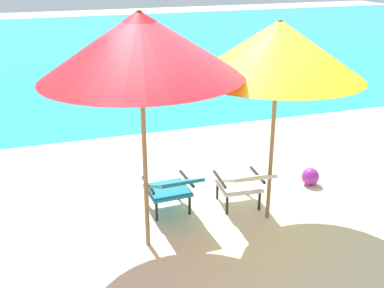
{
  "coord_description": "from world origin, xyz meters",
  "views": [
    {
      "loc": [
        -1.86,
        -4.96,
        3.12
      ],
      "look_at": [
        0.0,
        0.66,
        0.75
      ],
      "focal_mm": 45.06,
      "sensor_mm": 36.0,
      "label": 1
    }
  ],
  "objects_px": {
    "lounge_chair_left": "(172,187)",
    "beach_ball": "(310,177)",
    "lounge_chair_right": "(243,183)",
    "beach_umbrella_left": "(140,45)",
    "beach_umbrella_right": "(278,49)",
    "swim_buoy": "(114,73)"
  },
  "relations": [
    {
      "from": "lounge_chair_left",
      "to": "beach_ball",
      "type": "height_order",
      "value": "lounge_chair_left"
    },
    {
      "from": "lounge_chair_right",
      "to": "beach_umbrella_left",
      "type": "xyz_separation_m",
      "value": [
        -1.34,
        -0.37,
        1.87
      ]
    },
    {
      "from": "beach_umbrella_right",
      "to": "beach_ball",
      "type": "distance_m",
      "value": 2.32
    },
    {
      "from": "swim_buoy",
      "to": "beach_umbrella_right",
      "type": "height_order",
      "value": "beach_umbrella_right"
    },
    {
      "from": "beach_ball",
      "to": "beach_umbrella_right",
      "type": "bearing_deg",
      "value": -147.21
    },
    {
      "from": "swim_buoy",
      "to": "lounge_chair_left",
      "type": "height_order",
      "value": "lounge_chair_left"
    },
    {
      "from": "beach_umbrella_left",
      "to": "lounge_chair_left",
      "type": "bearing_deg",
      "value": 49.68
    },
    {
      "from": "lounge_chair_left",
      "to": "lounge_chair_right",
      "type": "relative_size",
      "value": 0.99
    },
    {
      "from": "beach_umbrella_right",
      "to": "swim_buoy",
      "type": "bearing_deg",
      "value": 94.16
    },
    {
      "from": "swim_buoy",
      "to": "beach_ball",
      "type": "height_order",
      "value": "beach_ball"
    },
    {
      "from": "swim_buoy",
      "to": "beach_umbrella_right",
      "type": "distance_m",
      "value": 8.24
    },
    {
      "from": "swim_buoy",
      "to": "lounge_chair_left",
      "type": "distance_m",
      "value": 7.58
    },
    {
      "from": "lounge_chair_left",
      "to": "beach_umbrella_right",
      "type": "distance_m",
      "value": 2.09
    },
    {
      "from": "beach_umbrella_right",
      "to": "beach_ball",
      "type": "height_order",
      "value": "beach_umbrella_right"
    },
    {
      "from": "beach_ball",
      "to": "lounge_chair_right",
      "type": "bearing_deg",
      "value": -162.68
    },
    {
      "from": "swim_buoy",
      "to": "lounge_chair_right",
      "type": "height_order",
      "value": "lounge_chair_right"
    },
    {
      "from": "swim_buoy",
      "to": "beach_ball",
      "type": "distance_m",
      "value": 7.49
    },
    {
      "from": "lounge_chair_right",
      "to": "swim_buoy",
      "type": "bearing_deg",
      "value": 92.59
    },
    {
      "from": "beach_umbrella_right",
      "to": "lounge_chair_left",
      "type": "bearing_deg",
      "value": 159.8
    },
    {
      "from": "lounge_chair_right",
      "to": "beach_umbrella_right",
      "type": "height_order",
      "value": "beach_umbrella_right"
    },
    {
      "from": "lounge_chair_left",
      "to": "beach_ball",
      "type": "relative_size",
      "value": 3.56
    },
    {
      "from": "swim_buoy",
      "to": "beach_ball",
      "type": "relative_size",
      "value": 6.34
    }
  ]
}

